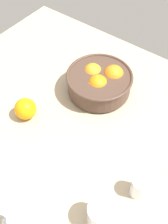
{
  "coord_description": "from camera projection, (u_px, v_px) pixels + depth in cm",
  "views": [
    {
      "loc": [
        36.71,
        -49.94,
        88.0
      ],
      "look_at": [
        -1.89,
        1.73,
        6.94
      ],
      "focal_mm": 44.93,
      "sensor_mm": 36.0,
      "label": 1
    }
  ],
  "objects": [
    {
      "name": "ground_plane",
      "position": [
        85.0,
        131.0,
        1.09
      ],
      "size": [
        140.87,
        109.92,
        3.0
      ],
      "primitive_type": "cube",
      "color": "tan"
    },
    {
      "name": "juice_glass",
      "position": [
        139.0,
        188.0,
        0.89
      ],
      "size": [
        5.6,
        5.6,
        8.15
      ],
      "color": "white",
      "rests_on": "ground_plane"
    },
    {
      "name": "fruit_bowl",
      "position": [
        100.0,
        82.0,
        1.15
      ],
      "size": [
        27.35,
        27.35,
        11.48
      ],
      "color": "#473328",
      "rests_on": "ground_plane"
    },
    {
      "name": "loose_orange_0",
      "position": [
        25.0,
        109.0,
        1.08
      ],
      "size": [
        8.54,
        8.54,
        8.54
      ],
      "primitive_type": "sphere",
      "color": "orange",
      "rests_on": "ground_plane"
    },
    {
      "name": "second_glass",
      "position": [
        101.0,
        216.0,
        0.83
      ],
      "size": [
        8.25,
        8.25,
        9.9
      ],
      "color": "white",
      "rests_on": "ground_plane"
    }
  ]
}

